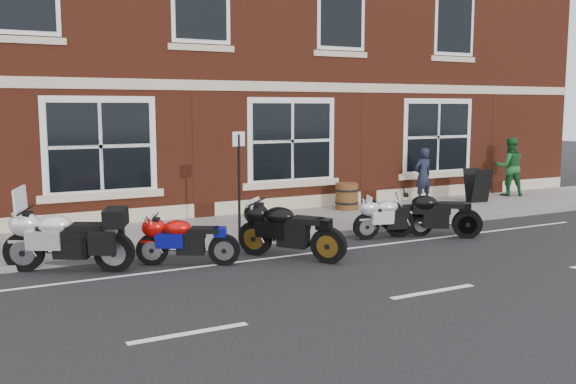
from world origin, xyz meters
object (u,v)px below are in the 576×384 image
Objects in this scene: moto_sport_red at (186,239)px; moto_sport_black at (289,229)px; pedestrian_right at (510,167)px; a_board_sign at (478,185)px; moto_sport_silver at (392,216)px; barrel_planter at (347,196)px; pedestrian_left at (423,175)px; parking_sign at (239,175)px; moto_naked_black at (431,213)px; moto_touring_silver at (65,237)px.

moto_sport_black is at bearing -74.98° from moto_sport_red.
pedestrian_right reaches higher than a_board_sign.
barrel_planter is at bearing -4.23° from moto_sport_silver.
pedestrian_right is 5.98m from barrel_planter.
moto_sport_black is at bearing 30.06° from pedestrian_left.
parking_sign reaches higher than a_board_sign.
moto_sport_black is 1.04× the size of pedestrian_right.
moto_sport_red is 4.83m from moto_sport_silver.
moto_naked_black is at bearing -31.45° from moto_sport_black.
parking_sign is (1.82, 1.76, 0.92)m from moto_sport_red.
moto_sport_silver is 0.84× the size of parking_sign.
pedestrian_right reaches higher than barrel_planter.
parking_sign is at bearing -156.72° from barrel_planter.
parking_sign is (-3.00, 1.50, 0.92)m from moto_sport_silver.
a_board_sign reaches higher than moto_sport_silver.
moto_sport_silver is 0.88m from moto_naked_black.
moto_touring_silver is 7.65m from moto_naked_black.
moto_sport_black is at bearing -99.87° from parking_sign.
a_board_sign is at bearing -4.83° from parking_sign.
parking_sign reaches higher than moto_sport_red.
pedestrian_left is (8.31, 3.44, 0.42)m from moto_sport_red.
parking_sign reaches higher than moto_touring_silver.
pedestrian_left is at bearing 2.52° from parking_sign.
moto_sport_black reaches higher than moto_naked_black.
pedestrian_right is (3.34, -0.10, 0.11)m from pedestrian_left.
moto_naked_black is 4.32m from parking_sign.
parking_sign is at bearing -166.32° from a_board_sign.
moto_sport_silver is at bearing 97.24° from moto_naked_black.
moto_naked_black is 2.57× the size of barrel_planter.
moto_naked_black is (3.70, 0.31, -0.03)m from moto_sport_black.
moto_touring_silver is at bearing -162.90° from a_board_sign.
pedestrian_left is (3.49, 3.18, 0.42)m from moto_sport_silver.
moto_sport_silver is (6.84, -0.30, -0.13)m from moto_touring_silver.
barrel_planter is at bearing 9.32° from moto_sport_black.
moto_touring_silver is 4.10m from parking_sign.
parking_sign is (-6.49, -1.68, 0.49)m from pedestrian_left.
moto_sport_red is 12.13m from pedestrian_right.
moto_sport_black is at bearing -151.38° from a_board_sign.
moto_touring_silver is 1.11× the size of moto_sport_silver.
pedestrian_right is 2.01m from a_board_sign.
moto_sport_black is 1.00× the size of moto_sport_silver.
pedestrian_left is at bearing 161.42° from a_board_sign.
pedestrian_right reaches higher than moto_naked_black.
moto_sport_red is 0.78× the size of parking_sign.
pedestrian_left is (6.41, 3.88, 0.34)m from moto_sport_black.
moto_sport_black is at bearing 128.48° from moto_naked_black.
moto_sport_silver is at bearing -146.71° from a_board_sign.
parking_sign is at bearing 35.85° from pedestrian_right.
a_board_sign reaches higher than moto_sport_red.
moto_sport_red is 1.09× the size of pedestrian_left.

